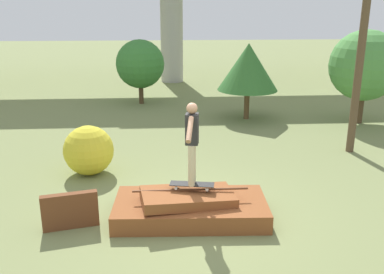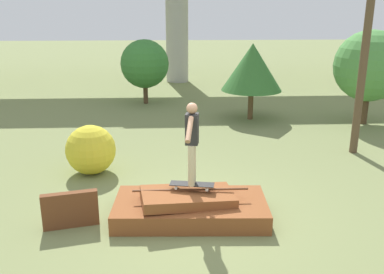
{
  "view_description": "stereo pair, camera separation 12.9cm",
  "coord_description": "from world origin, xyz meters",
  "px_view_note": "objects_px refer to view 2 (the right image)",
  "views": [
    {
      "loc": [
        -0.45,
        -7.08,
        3.78
      ],
      "look_at": [
        0.03,
        0.03,
        1.55
      ],
      "focal_mm": 40.0,
      "sensor_mm": 36.0,
      "label": 1
    },
    {
      "loc": [
        -0.32,
        -7.09,
        3.78
      ],
      "look_at": [
        0.03,
        0.03,
        1.55
      ],
      "focal_mm": 40.0,
      "sensor_mm": 36.0,
      "label": 2
    }
  ],
  "objects_px": {
    "skater": "(192,139)",
    "tree_behind_right": "(252,67)",
    "skateboard": "(192,184)",
    "tree_mid_back": "(145,64)",
    "bush_yellow_flowering": "(91,150)",
    "tree_behind_left": "(370,66)"
  },
  "relations": [
    {
      "from": "skater",
      "to": "tree_behind_right",
      "type": "xyz_separation_m",
      "value": [
        2.33,
        6.93,
        0.25
      ]
    },
    {
      "from": "skateboard",
      "to": "tree_behind_right",
      "type": "height_order",
      "value": "tree_behind_right"
    },
    {
      "from": "tree_behind_right",
      "to": "tree_mid_back",
      "type": "distance_m",
      "value": 4.52
    },
    {
      "from": "bush_yellow_flowering",
      "to": "tree_behind_left",
      "type": "bearing_deg",
      "value": 25.62
    },
    {
      "from": "tree_behind_left",
      "to": "tree_mid_back",
      "type": "xyz_separation_m",
      "value": [
        -7.3,
        3.35,
        -0.34
      ]
    },
    {
      "from": "skateboard",
      "to": "skater",
      "type": "distance_m",
      "value": 0.87
    },
    {
      "from": "tree_behind_right",
      "to": "bush_yellow_flowering",
      "type": "xyz_separation_m",
      "value": [
        -4.55,
        -4.67,
        -1.2
      ]
    },
    {
      "from": "skateboard",
      "to": "tree_behind_left",
      "type": "xyz_separation_m",
      "value": [
        5.94,
        6.17,
        1.24
      ]
    },
    {
      "from": "skater",
      "to": "tree_behind_left",
      "type": "relative_size",
      "value": 0.5
    },
    {
      "from": "tree_mid_back",
      "to": "bush_yellow_flowering",
      "type": "relative_size",
      "value": 2.18
    },
    {
      "from": "skater",
      "to": "tree_mid_back",
      "type": "xyz_separation_m",
      "value": [
        -1.36,
        9.52,
        0.03
      ]
    },
    {
      "from": "skater",
      "to": "tree_behind_right",
      "type": "relative_size",
      "value": 0.59
    },
    {
      "from": "skateboard",
      "to": "tree_mid_back",
      "type": "bearing_deg",
      "value": 98.15
    },
    {
      "from": "skater",
      "to": "tree_behind_right",
      "type": "height_order",
      "value": "tree_behind_right"
    },
    {
      "from": "skateboard",
      "to": "skater",
      "type": "bearing_deg",
      "value": -108.43
    },
    {
      "from": "skater",
      "to": "tree_mid_back",
      "type": "distance_m",
      "value": 9.62
    },
    {
      "from": "tree_behind_left",
      "to": "tree_behind_right",
      "type": "bearing_deg",
      "value": 168.1
    },
    {
      "from": "tree_behind_left",
      "to": "skater",
      "type": "bearing_deg",
      "value": -133.93
    },
    {
      "from": "tree_behind_left",
      "to": "tree_behind_right",
      "type": "height_order",
      "value": "tree_behind_left"
    },
    {
      "from": "skater",
      "to": "skateboard",
      "type": "bearing_deg",
      "value": 71.57
    },
    {
      "from": "tree_behind_right",
      "to": "bush_yellow_flowering",
      "type": "distance_m",
      "value": 6.63
    },
    {
      "from": "bush_yellow_flowering",
      "to": "skater",
      "type": "bearing_deg",
      "value": -45.47
    }
  ]
}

